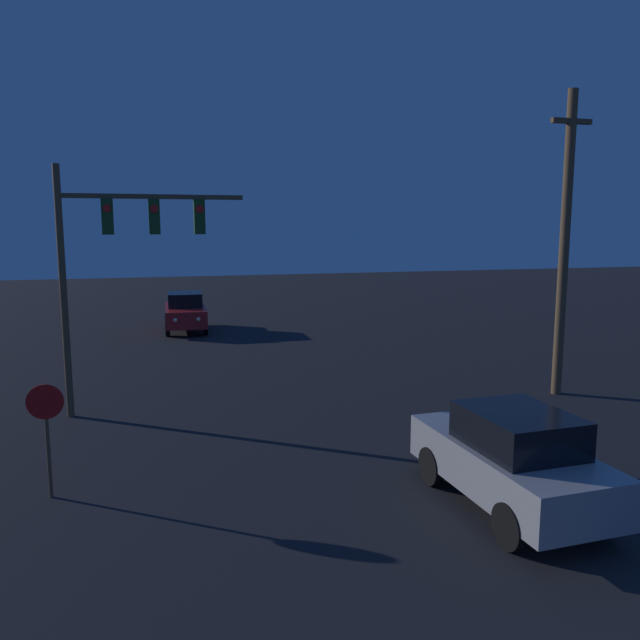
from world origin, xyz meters
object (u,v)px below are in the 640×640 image
Objects in this scene: stop_sign at (46,420)px; utility_pole at (565,242)px; car_far at (185,312)px; car_near at (511,458)px; traffic_signal_mast at (116,246)px.

utility_pole is (13.36, 3.56, 2.97)m from stop_sign.
stop_sign is 0.25× the size of utility_pole.
car_near is at bearing 103.38° from car_far.
car_near and car_far have the same top height.
traffic_signal_mast reaches higher than car_far.
stop_sign reaches higher than car_far.
stop_sign reaches higher than car_near.
car_near is 10.79m from traffic_signal_mast.
car_near is 20.98m from car_far.
car_near is 0.66× the size of traffic_signal_mast.
utility_pole is (9.70, -14.35, 3.53)m from car_far.
traffic_signal_mast is 6.01m from stop_sign.
car_near is 0.49× the size of utility_pole.
stop_sign is at bearing 80.52° from car_far.
car_far is at bearing 99.66° from car_near.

